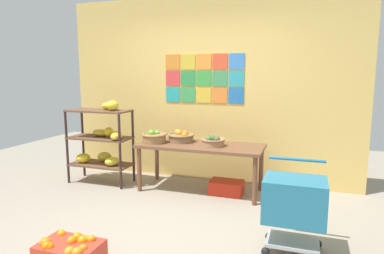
# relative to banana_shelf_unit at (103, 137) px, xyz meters

# --- Properties ---
(ground) EXTENTS (9.52, 9.52, 0.00)m
(ground) POSITION_rel_banana_shelf_unit_xyz_m (1.39, -1.11, -0.68)
(ground) COLOR gray
(back_wall_with_art) EXTENTS (4.47, 0.07, 2.75)m
(back_wall_with_art) POSITION_rel_banana_shelf_unit_xyz_m (1.39, 0.67, 0.69)
(back_wall_with_art) COLOR #E6BF63
(back_wall_with_art) RESTS_ON ground
(banana_shelf_unit) EXTENTS (0.93, 0.47, 1.24)m
(banana_shelf_unit) POSITION_rel_banana_shelf_unit_xyz_m (0.00, 0.00, 0.00)
(banana_shelf_unit) COLOR #332022
(banana_shelf_unit) RESTS_ON ground
(display_table) EXTENTS (1.71, 0.70, 0.66)m
(display_table) POSITION_rel_banana_shelf_unit_xyz_m (1.47, 0.11, -0.10)
(display_table) COLOR brown
(display_table) RESTS_ON ground
(fruit_basket_left) EXTENTS (0.32, 0.32, 0.15)m
(fruit_basket_left) POSITION_rel_banana_shelf_unit_xyz_m (1.66, 0.07, 0.04)
(fruit_basket_left) COLOR #A77950
(fruit_basket_left) RESTS_ON display_table
(fruit_basket_right) EXTENTS (0.35, 0.35, 0.18)m
(fruit_basket_right) POSITION_rel_banana_shelf_unit_xyz_m (0.81, 0.03, 0.05)
(fruit_basket_right) COLOR #997143
(fruit_basket_right) RESTS_ON display_table
(fruit_basket_back_left) EXTENTS (0.38, 0.38, 0.17)m
(fruit_basket_back_left) POSITION_rel_banana_shelf_unit_xyz_m (1.15, 0.21, 0.04)
(fruit_basket_back_left) COLOR olive
(fruit_basket_back_left) RESTS_ON display_table
(produce_crate_under_table) EXTENTS (0.44, 0.29, 0.18)m
(produce_crate_under_table) POSITION_rel_banana_shelf_unit_xyz_m (1.84, 0.09, -0.59)
(produce_crate_under_table) COLOR red
(produce_crate_under_table) RESTS_ON ground
(orange_crate_foreground) EXTENTS (0.52, 0.34, 0.25)m
(orange_crate_foreground) POSITION_rel_banana_shelf_unit_xyz_m (0.98, -2.05, -0.57)
(orange_crate_foreground) COLOR red
(orange_crate_foreground) RESTS_ON ground
(shopping_cart) EXTENTS (0.54, 0.45, 0.83)m
(shopping_cart) POSITION_rel_banana_shelf_unit_xyz_m (2.76, -1.20, -0.21)
(shopping_cart) COLOR black
(shopping_cart) RESTS_ON ground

